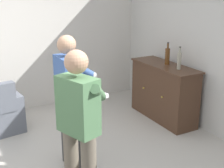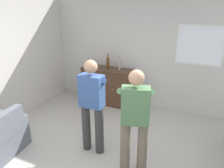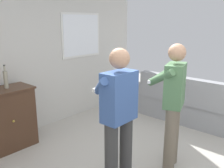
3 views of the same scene
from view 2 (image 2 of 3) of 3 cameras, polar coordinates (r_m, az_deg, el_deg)
The scene contains 8 objects.
ground at distance 3.79m, azimuth -2.38°, elevation -21.14°, with size 10.40×10.40×0.00m, color #B2ADA3.
wall_back_with_window at distance 5.46m, azimuth 10.45°, elevation 8.22°, with size 5.20×0.15×2.80m.
armchair at distance 4.38m, azimuth -27.18°, elevation -12.69°, with size 0.75×0.95×0.85m.
sideboard_cabinet at distance 5.73m, azimuth -1.17°, elevation -0.54°, with size 1.36×0.49×0.96m.
bottle_wine_green at distance 5.59m, azimuth -1.10°, elevation 5.60°, with size 0.08×0.08×0.37m.
bottle_liquor_amber at distance 5.42m, azimuth 1.99°, elevation 5.12°, with size 0.06×0.06×0.36m.
person_standing_left at distance 3.70m, azimuth -5.19°, elevation -4.92°, with size 0.56×0.47×1.68m.
person_standing_right at distance 3.22m, azimuth 5.98°, elevation -9.03°, with size 0.53×0.52×1.68m.
Camera 2 is at (1.31, -2.53, 2.49)m, focal length 35.00 mm.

